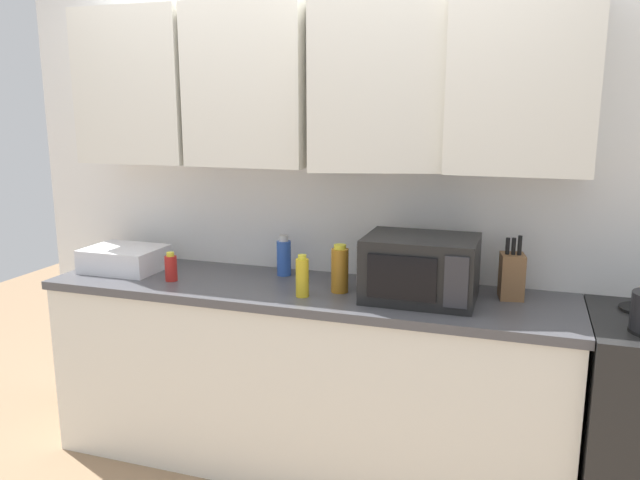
{
  "coord_description": "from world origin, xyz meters",
  "views": [
    {
      "loc": [
        0.97,
        -2.95,
        1.73
      ],
      "look_at": [
        0.07,
        -0.25,
        1.12
      ],
      "focal_mm": 35.07,
      "sensor_mm": 36.0,
      "label": 1
    }
  ],
  "objects_px": {
    "dish_rack": "(125,259)",
    "bottle_yellow_mustard": "(302,277)",
    "microwave": "(421,268)",
    "bottle_blue_cleaner": "(284,257)",
    "knife_block": "(512,275)",
    "bottle_amber_vinegar": "(340,269)",
    "bottle_red_sauce": "(171,268)"
  },
  "relations": [
    {
      "from": "dish_rack",
      "to": "bottle_yellow_mustard",
      "type": "relative_size",
      "value": 1.99
    },
    {
      "from": "bottle_red_sauce",
      "to": "bottle_yellow_mustard",
      "type": "bearing_deg",
      "value": -3.4
    },
    {
      "from": "bottle_amber_vinegar",
      "to": "bottle_red_sauce",
      "type": "distance_m",
      "value": 0.84
    },
    {
      "from": "microwave",
      "to": "bottle_blue_cleaner",
      "type": "bearing_deg",
      "value": 165.44
    },
    {
      "from": "microwave",
      "to": "bottle_yellow_mustard",
      "type": "relative_size",
      "value": 2.51
    },
    {
      "from": "bottle_amber_vinegar",
      "to": "dish_rack",
      "type": "bearing_deg",
      "value": 179.02
    },
    {
      "from": "microwave",
      "to": "bottle_blue_cleaner",
      "type": "relative_size",
      "value": 2.35
    },
    {
      "from": "bottle_blue_cleaner",
      "to": "bottle_yellow_mustard",
      "type": "height_order",
      "value": "bottle_blue_cleaner"
    },
    {
      "from": "bottle_amber_vinegar",
      "to": "knife_block",
      "type": "bearing_deg",
      "value": 11.11
    },
    {
      "from": "bottle_blue_cleaner",
      "to": "bottle_amber_vinegar",
      "type": "height_order",
      "value": "bottle_amber_vinegar"
    },
    {
      "from": "microwave",
      "to": "knife_block",
      "type": "relative_size",
      "value": 1.68
    },
    {
      "from": "knife_block",
      "to": "microwave",
      "type": "bearing_deg",
      "value": -159.54
    },
    {
      "from": "bottle_blue_cleaner",
      "to": "bottle_yellow_mustard",
      "type": "bearing_deg",
      "value": -55.86
    },
    {
      "from": "dish_rack",
      "to": "bottle_red_sauce",
      "type": "bearing_deg",
      "value": -16.76
    },
    {
      "from": "bottle_yellow_mustard",
      "to": "knife_block",
      "type": "bearing_deg",
      "value": 16.95
    },
    {
      "from": "microwave",
      "to": "bottle_amber_vinegar",
      "type": "height_order",
      "value": "microwave"
    },
    {
      "from": "knife_block",
      "to": "bottle_amber_vinegar",
      "type": "relative_size",
      "value": 1.29
    },
    {
      "from": "bottle_blue_cleaner",
      "to": "bottle_red_sauce",
      "type": "xyz_separation_m",
      "value": [
        -0.48,
        -0.27,
        -0.03
      ]
    },
    {
      "from": "bottle_blue_cleaner",
      "to": "bottle_amber_vinegar",
      "type": "bearing_deg",
      "value": -28.63
    },
    {
      "from": "dish_rack",
      "to": "bottle_blue_cleaner",
      "type": "bearing_deg",
      "value": 11.81
    },
    {
      "from": "knife_block",
      "to": "bottle_yellow_mustard",
      "type": "height_order",
      "value": "knife_block"
    },
    {
      "from": "microwave",
      "to": "bottle_amber_vinegar",
      "type": "relative_size",
      "value": 2.17
    },
    {
      "from": "bottle_blue_cleaner",
      "to": "bottle_yellow_mustard",
      "type": "xyz_separation_m",
      "value": [
        0.21,
        -0.31,
        -0.0
      ]
    },
    {
      "from": "bottle_amber_vinegar",
      "to": "bottle_red_sauce",
      "type": "xyz_separation_m",
      "value": [
        -0.83,
        -0.08,
        -0.04
      ]
    },
    {
      "from": "knife_block",
      "to": "bottle_red_sauce",
      "type": "relative_size",
      "value": 2.01
    },
    {
      "from": "dish_rack",
      "to": "knife_block",
      "type": "relative_size",
      "value": 1.33
    },
    {
      "from": "microwave",
      "to": "knife_block",
      "type": "xyz_separation_m",
      "value": [
        0.38,
        0.14,
        -0.04
      ]
    },
    {
      "from": "bottle_red_sauce",
      "to": "microwave",
      "type": "bearing_deg",
      "value": 4.13
    },
    {
      "from": "bottle_yellow_mustard",
      "to": "bottle_amber_vinegar",
      "type": "xyz_separation_m",
      "value": [
        0.14,
        0.12,
        0.02
      ]
    },
    {
      "from": "knife_block",
      "to": "bottle_blue_cleaner",
      "type": "relative_size",
      "value": 1.4
    },
    {
      "from": "knife_block",
      "to": "bottle_red_sauce",
      "type": "xyz_separation_m",
      "value": [
        -1.57,
        -0.23,
        -0.04
      ]
    },
    {
      "from": "bottle_amber_vinegar",
      "to": "bottle_red_sauce",
      "type": "height_order",
      "value": "bottle_amber_vinegar"
    }
  ]
}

